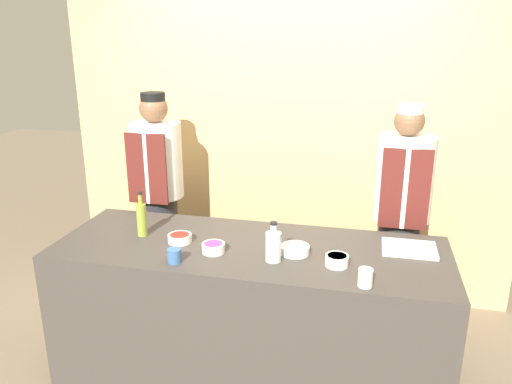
{
  "coord_description": "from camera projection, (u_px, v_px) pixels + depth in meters",
  "views": [
    {
      "loc": [
        0.63,
        -2.57,
        2.06
      ],
      "look_at": [
        0.0,
        0.16,
        1.16
      ],
      "focal_mm": 35.0,
      "sensor_mm": 36.0,
      "label": 1
    }
  ],
  "objects": [
    {
      "name": "cabinet_wall",
      "position": [
        287.0,
        146.0,
        3.95
      ],
      "size": [
        3.51,
        0.18,
        2.4
      ],
      "color": "tan",
      "rests_on": "ground_plane"
    },
    {
      "name": "sauce_bowl_yellow",
      "position": [
        337.0,
        260.0,
        2.63
      ],
      "size": [
        0.12,
        0.12,
        0.06
      ],
      "color": "white",
      "rests_on": "counter"
    },
    {
      "name": "ground_plane",
      "position": [
        250.0,
        374.0,
        3.15
      ],
      "size": [
        14.0,
        14.0,
        0.0
      ],
      "primitive_type": "plane",
      "color": "#756651"
    },
    {
      "name": "counter",
      "position": [
        250.0,
        313.0,
        3.01
      ],
      "size": [
        2.27,
        0.82,
        0.88
      ],
      "color": "#3D3833",
      "rests_on": "ground_plane"
    },
    {
      "name": "cutting_board",
      "position": [
        409.0,
        249.0,
        2.83
      ],
      "size": [
        0.3,
        0.23,
        0.02
      ],
      "color": "white",
      "rests_on": "counter"
    },
    {
      "name": "bottle_clear",
      "position": [
        273.0,
        246.0,
        2.67
      ],
      "size": [
        0.09,
        0.09,
        0.22
      ],
      "color": "silver",
      "rests_on": "counter"
    },
    {
      "name": "cup_cream",
      "position": [
        365.0,
        278.0,
        2.42
      ],
      "size": [
        0.07,
        0.07,
        0.09
      ],
      "color": "silver",
      "rests_on": "counter"
    },
    {
      "name": "sauce_bowl_purple",
      "position": [
        213.0,
        247.0,
        2.79
      ],
      "size": [
        0.13,
        0.13,
        0.05
      ],
      "color": "white",
      "rests_on": "counter"
    },
    {
      "name": "chef_right",
      "position": [
        400.0,
        217.0,
        3.35
      ],
      "size": [
        0.38,
        0.38,
        1.63
      ],
      "color": "#28282D",
      "rests_on": "ground_plane"
    },
    {
      "name": "sauce_bowl_red",
      "position": [
        180.0,
        238.0,
        2.93
      ],
      "size": [
        0.14,
        0.14,
        0.05
      ],
      "color": "white",
      "rests_on": "counter"
    },
    {
      "name": "chef_left",
      "position": [
        159.0,
        196.0,
        3.72
      ],
      "size": [
        0.37,
        0.37,
        1.66
      ],
      "color": "#28282D",
      "rests_on": "ground_plane"
    },
    {
      "name": "bottle_oil",
      "position": [
        142.0,
        219.0,
        3.0
      ],
      "size": [
        0.06,
        0.06,
        0.28
      ],
      "color": "olive",
      "rests_on": "counter"
    },
    {
      "name": "sauce_bowl_green",
      "position": [
        295.0,
        249.0,
        2.78
      ],
      "size": [
        0.16,
        0.16,
        0.05
      ],
      "color": "white",
      "rests_on": "counter"
    },
    {
      "name": "cup_blue",
      "position": [
        174.0,
        256.0,
        2.67
      ],
      "size": [
        0.08,
        0.08,
        0.08
      ],
      "color": "#386093",
      "rests_on": "counter"
    }
  ]
}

